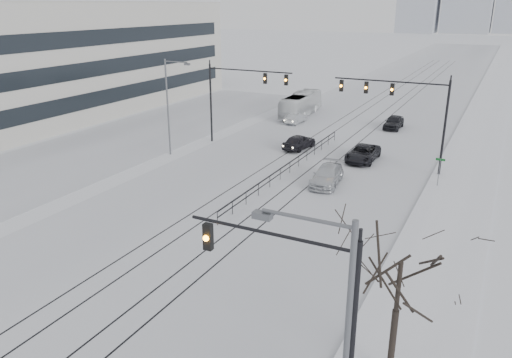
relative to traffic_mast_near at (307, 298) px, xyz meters
The scene contains 20 objects.
road 55.26m from the traffic_mast_near, 101.30° to the left, with size 22.00×260.00×0.02m, color silver.
sidewalk_east 54.26m from the traffic_mast_near, 87.13° to the left, with size 5.00×260.00×0.16m, color silver.
curb 54.19m from the traffic_mast_near, 89.72° to the left, with size 0.10×260.00×0.12m, color gray.
parking_strip 42.54m from the traffic_mast_near, 136.71° to the left, with size 14.00×60.00×0.03m, color silver.
tram_rails 35.96m from the traffic_mast_near, 107.60° to the left, with size 5.30×180.00×0.01m.
office_building 56.79m from the traffic_mast_near, 149.25° to the left, with size 20.20×62.20×14.11m.
traffic_mast_near is the anchor object (origin of this frame).
traffic_mast_ne 29.14m from the traffic_mast_near, 95.19° to the left, with size 9.60×0.37×8.00m.
traffic_mast_nw 35.69m from the traffic_mast_near, 122.77° to the left, with size 9.10×0.37×8.00m.
street_light_east 3.61m from the traffic_mast_near, 57.45° to the right, with size 2.73×0.25×9.00m.
street_light_west 33.24m from the traffic_mast_near, 133.76° to the left, with size 2.73×0.25×9.00m.
bare_tree 3.85m from the traffic_mast_near, 51.24° to the left, with size 4.40×4.40×6.10m.
median_fence 26.62m from the traffic_mast_near, 114.20° to the left, with size 0.06×24.00×1.00m.
street_sign 26.19m from the traffic_mast_near, 87.77° to the left, with size 0.70×0.06×2.40m.
sedan_sb_inner 34.09m from the traffic_mast_near, 112.44° to the left, with size 1.74×4.33×1.48m, color black.
sedan_sb_outer 45.43m from the traffic_mast_near, 112.82° to the left, with size 1.34×3.85×1.27m, color #A1A5A9.
sedan_nb_front 31.12m from the traffic_mast_near, 101.54° to the left, with size 2.37×5.13×1.43m, color black.
sedan_nb_right 24.14m from the traffic_mast_near, 107.18° to the left, with size 2.03×5.00×1.45m, color silver.
sedan_nb_far 44.91m from the traffic_mast_near, 98.23° to the left, with size 1.78×4.42×1.51m, color black.
box_truck 49.96m from the traffic_mast_near, 112.10° to the left, with size 2.41×10.32×2.87m, color white.
Camera 1 is at (15.70, -7.44, 13.73)m, focal length 35.00 mm.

